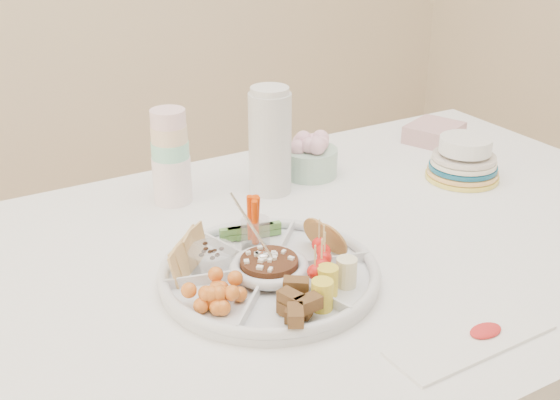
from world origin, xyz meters
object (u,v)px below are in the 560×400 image
plate_stack (464,157)px  party_tray (269,271)px  thermos (270,140)px  dining_table (337,388)px

plate_stack → party_tray: bearing=-164.3°
party_tray → thermos: 0.40m
thermos → plate_stack: bearing=-21.4°
dining_table → plate_stack: bearing=13.5°
dining_table → thermos: thermos is taller
thermos → plate_stack: (0.42, -0.17, -0.07)m
dining_table → thermos: (-0.02, 0.26, 0.50)m
party_tray → plate_stack: plate_stack is taller
thermos → dining_table: bearing=-85.9°
party_tray → thermos: bearing=60.2°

